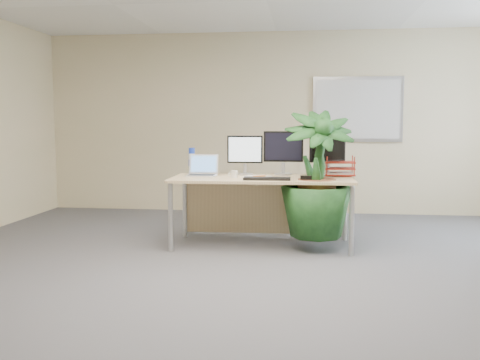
# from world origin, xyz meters

# --- Properties ---
(floor) EXTENTS (8.00, 8.00, 0.00)m
(floor) POSITION_xyz_m (0.00, 0.00, 0.00)
(floor) COLOR #4E4D53
(floor) RESTS_ON ground
(back_wall) EXTENTS (7.00, 0.04, 2.70)m
(back_wall) POSITION_xyz_m (0.00, 4.00, 1.35)
(back_wall) COLOR #CABF8F
(back_wall) RESTS_ON floor
(whiteboard) EXTENTS (1.30, 0.04, 0.95)m
(whiteboard) POSITION_xyz_m (1.20, 3.97, 1.55)
(whiteboard) COLOR #BBBBC0
(whiteboard) RESTS_ON back_wall
(desk) EXTENTS (1.99, 0.87, 0.76)m
(desk) POSITION_xyz_m (-0.02, 1.84, 0.60)
(desk) COLOR tan
(desk) RESTS_ON floor
(floor_plant) EXTENTS (1.00, 1.00, 1.50)m
(floor_plant) POSITION_xyz_m (0.57, 1.57, 0.75)
(floor_plant) COLOR #153B17
(floor_plant) RESTS_ON floor
(monitor_left) EXTENTS (0.40, 0.18, 0.45)m
(monitor_left) POSITION_xyz_m (-0.24, 1.99, 1.02)
(monitor_left) COLOR #B0B1B5
(monitor_left) RESTS_ON desk
(monitor_right) EXTENTS (0.45, 0.20, 0.50)m
(monitor_right) POSITION_xyz_m (0.20, 2.02, 1.05)
(monitor_right) COLOR #B0B1B5
(monitor_right) RESTS_ON desk
(monitor_dark) EXTENTS (0.41, 0.29, 0.51)m
(monitor_dark) POSITION_xyz_m (0.70, 2.01, 1.05)
(monitor_dark) COLOR #B0B1B5
(monitor_dark) RESTS_ON desk
(laptop) EXTENTS (0.34, 0.30, 0.24)m
(laptop) POSITION_xyz_m (-0.70, 1.82, 0.82)
(laptop) COLOR silver
(laptop) RESTS_ON desk
(keyboard) EXTENTS (0.49, 0.17, 0.03)m
(keyboard) POSITION_xyz_m (0.05, 1.48, 0.77)
(keyboard) COLOR black
(keyboard) RESTS_ON desk
(coffee_mug) EXTENTS (0.10, 0.07, 0.08)m
(coffee_mug) POSITION_xyz_m (-0.31, 1.64, 0.80)
(coffee_mug) COLOR silver
(coffee_mug) RESTS_ON desk
(spiral_notebook) EXTENTS (0.32, 0.27, 0.01)m
(spiral_notebook) POSITION_xyz_m (-0.07, 1.73, 0.76)
(spiral_notebook) COLOR white
(spiral_notebook) RESTS_ON desk
(orange_pen) EXTENTS (0.14, 0.08, 0.01)m
(orange_pen) POSITION_xyz_m (-0.05, 1.69, 0.78)
(orange_pen) COLOR orange
(orange_pen) RESTS_ON spiral_notebook
(yellow_highlighter) EXTENTS (0.11, 0.02, 0.01)m
(yellow_highlighter) POSITION_xyz_m (0.19, 1.68, 0.77)
(yellow_highlighter) COLOR gold
(yellow_highlighter) RESTS_ON desk
(water_bottle) EXTENTS (0.08, 0.08, 0.30)m
(water_bottle) POSITION_xyz_m (-0.86, 2.03, 0.90)
(water_bottle) COLOR silver
(water_bottle) RESTS_ON desk
(letter_tray) EXTENTS (0.33, 0.26, 0.15)m
(letter_tray) POSITION_xyz_m (0.84, 2.00, 0.83)
(letter_tray) COLOR #AB2415
(letter_tray) RESTS_ON desk
(stapler) EXTENTS (0.15, 0.04, 0.05)m
(stapler) POSITION_xyz_m (0.48, 1.49, 0.78)
(stapler) COLOR black
(stapler) RESTS_ON desk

